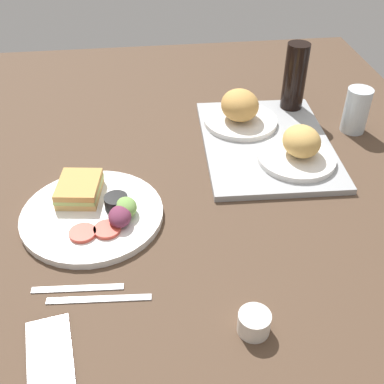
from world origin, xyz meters
TOP-DOWN VIEW (x-y plane):
  - ground_plane at (0.00, 0.00)cm, footprint 190.00×150.00cm
  - serving_tray at (-20.38, 25.67)cm, footprint 46.38×34.91cm
  - bread_plate_near at (-30.54, 20.41)cm, footprint 20.37×20.37cm
  - bread_plate_far at (-10.92, 31.24)cm, footprint 19.29×19.29cm
  - plate_with_salad at (2.60, -18.62)cm, footprint 30.83×30.83cm
  - drinking_glass at (-25.42, 51.51)cm, footprint 6.74×6.74cm
  - soda_bottle at (-38.01, 37.40)cm, footprint 6.40×6.40cm
  - espresso_cup at (36.14, 9.24)cm, footprint 5.60×5.60cm
  - fork at (23.25, -21.03)cm, footprint 2.56×17.06cm
  - knife at (26.25, -17.03)cm, footprint 2.80×19.05cm
  - cell_phone at (36.66, -24.73)cm, footprint 15.37×9.42cm

SIDE VIEW (x-z plane):
  - ground_plane at x=0.00cm, z-range -3.00..0.00cm
  - fork at x=23.25cm, z-range 0.00..0.50cm
  - knife at x=26.25cm, z-range 0.00..0.50cm
  - cell_phone at x=36.66cm, z-range 0.00..0.80cm
  - serving_tray at x=-20.38cm, z-range 0.00..1.60cm
  - plate_with_salad at x=2.60cm, z-range -1.08..4.32cm
  - espresso_cup at x=36.14cm, z-range 0.00..4.00cm
  - bread_plate_far at x=-10.92cm, z-range 0.47..9.12cm
  - bread_plate_near at x=-30.54cm, z-range 0.55..10.09cm
  - drinking_glass at x=-25.42cm, z-range 0.00..12.39cm
  - soda_bottle at x=-38.01cm, z-range 0.00..20.62cm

